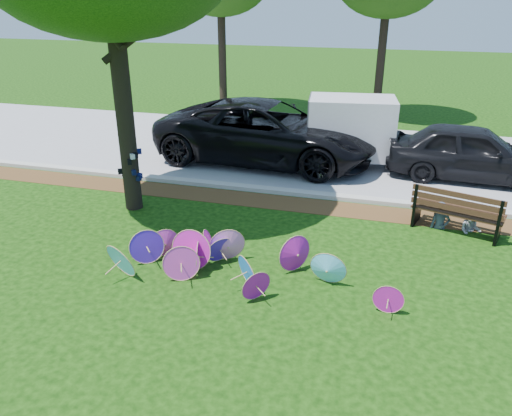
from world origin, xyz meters
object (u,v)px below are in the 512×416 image
Objects in this scene: parasol_pile at (217,257)px; person_left at (443,204)px; dark_pickup at (472,153)px; park_bench at (458,210)px; cargo_trailer at (351,127)px; black_van at (267,132)px; person_right at (474,212)px.

parasol_pile is 4.57× the size of person_left.
parasol_pile is at bearing 146.22° from dark_pickup.
cargo_trailer is at bearing 141.44° from park_bench.
black_van reaches higher than person_right.
black_van is at bearing 96.71° from parasol_pile.
black_van is at bearing 93.17° from dark_pickup.
dark_pickup is at bearing 68.56° from person_left.
parasol_pile is 2.18× the size of cargo_trailer.
parasol_pile is at bearing -149.33° from person_left.
parasol_pile is 7.40m from black_van.
person_left is (4.50, 3.42, 0.28)m from parasol_pile.
park_bench is at bearing -121.40° from black_van.
dark_pickup is 3.99m from park_bench.
black_van is at bearing 137.42° from person_left.
park_bench is (4.85, 3.37, 0.18)m from parasol_pile.
cargo_trailer is at bearing 114.69° from person_left.
cargo_trailer is 2.09× the size of person_left.
cargo_trailer is 1.29× the size of park_bench.
person_left reaches higher than park_bench.
cargo_trailer is at bearing -76.86° from black_van.
cargo_trailer is (1.85, 7.79, 0.87)m from parasol_pile.
person_left is at bearing -65.72° from cargo_trailer.
dark_pickup is 3.90m from person_right.
person_right is at bearing 25.39° from park_bench.
cargo_trailer is (-3.68, 0.50, 0.40)m from dark_pickup.
person_left is (2.65, -4.37, -0.60)m from cargo_trailer.
person_right is (0.70, 0.00, -0.13)m from person_left.
cargo_trailer is 2.62× the size of person_right.
black_van is 2.69× the size of cargo_trailer.
person_right is at bearing -6.57° from person_left.
black_van is 6.96m from park_bench.
person_right is (6.06, -3.90, -0.49)m from black_van.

